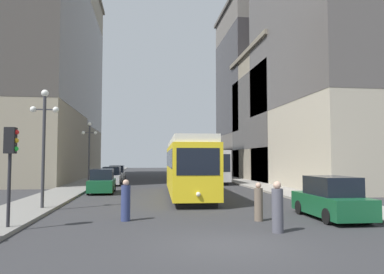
# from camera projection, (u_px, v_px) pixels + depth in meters

# --- Properties ---
(ground_plane) EXTENTS (200.00, 200.00, 0.00)m
(ground_plane) POSITION_uv_depth(u_px,v_px,m) (227.00, 245.00, 10.86)
(ground_plane) COLOR #303033
(sidewalk_left) EXTENTS (3.01, 120.00, 0.15)m
(sidewalk_left) POSITION_uv_depth(u_px,v_px,m) (99.00, 178.00, 49.32)
(sidewalk_left) COLOR gray
(sidewalk_left) RESTS_ON ground
(sidewalk_right) EXTENTS (3.01, 120.00, 0.15)m
(sidewalk_right) POSITION_uv_depth(u_px,v_px,m) (221.00, 177.00, 51.55)
(sidewalk_right) COLOR gray
(sidewalk_right) RESTS_ON ground
(streetcar) EXTENTS (3.18, 13.52, 3.89)m
(streetcar) POSITION_uv_depth(u_px,v_px,m) (188.00, 166.00, 25.11)
(streetcar) COLOR black
(streetcar) RESTS_ON ground
(transit_bus) EXTENTS (2.84, 12.24, 3.45)m
(transit_bus) POSITION_uv_depth(u_px,v_px,m) (206.00, 165.00, 40.97)
(transit_bus) COLOR black
(transit_bus) RESTS_ON ground
(parked_car_left_near) EXTENTS (1.89, 4.91, 1.82)m
(parked_car_left_near) POSITION_uv_depth(u_px,v_px,m) (117.00, 174.00, 43.36)
(parked_car_left_near) COLOR black
(parked_car_left_near) RESTS_ON ground
(parked_car_left_mid) EXTENTS (1.95, 4.41, 1.82)m
(parked_car_left_mid) POSITION_uv_depth(u_px,v_px,m) (102.00, 182.00, 27.72)
(parked_car_left_mid) COLOR black
(parked_car_left_mid) RESTS_ON ground
(parked_car_right_far) EXTENTS (1.96, 4.44, 1.82)m
(parked_car_right_far) POSITION_uv_depth(u_px,v_px,m) (331.00, 199.00, 15.78)
(parked_car_right_far) COLOR black
(parked_car_right_far) RESTS_ON ground
(parked_car_left_far) EXTENTS (1.90, 4.83, 1.82)m
(parked_car_left_far) POSITION_uv_depth(u_px,v_px,m) (112.00, 177.00, 36.29)
(parked_car_left_far) COLOR black
(parked_car_left_far) RESTS_ON ground
(pedestrian_crossing_near) EXTENTS (0.40, 0.40, 1.79)m
(pedestrian_crossing_near) POSITION_uv_depth(u_px,v_px,m) (277.00, 209.00, 12.80)
(pedestrian_crossing_near) COLOR #4C4C56
(pedestrian_crossing_near) RESTS_ON ground
(pedestrian_crossing_far) EXTENTS (0.38, 0.38, 1.72)m
(pedestrian_crossing_far) POSITION_uv_depth(u_px,v_px,m) (126.00, 202.00, 15.21)
(pedestrian_crossing_far) COLOR navy
(pedestrian_crossing_far) RESTS_ON ground
(pedestrian_on_sidewalk) EXTENTS (0.36, 0.36, 1.59)m
(pedestrian_on_sidewalk) POSITION_uv_depth(u_px,v_px,m) (259.00, 203.00, 15.21)
(pedestrian_on_sidewalk) COLOR #6B5B4C
(pedestrian_on_sidewalk) RESTS_ON ground
(traffic_light_near_left) EXTENTS (0.47, 0.36, 3.57)m
(traffic_light_near_left) POSITION_uv_depth(u_px,v_px,m) (11.00, 150.00, 13.19)
(traffic_light_near_left) COLOR #232328
(traffic_light_near_left) RESTS_ON sidewalk_left
(lamp_post_left_near) EXTENTS (1.41, 0.36, 5.95)m
(lamp_post_left_near) POSITION_uv_depth(u_px,v_px,m) (44.00, 130.00, 18.41)
(lamp_post_left_near) COLOR #333338
(lamp_post_left_near) RESTS_ON sidewalk_left
(lamp_post_left_far) EXTENTS (1.41, 0.36, 5.88)m
(lamp_post_left_far) POSITION_uv_depth(u_px,v_px,m) (89.00, 144.00, 33.91)
(lamp_post_left_far) COLOR #333338
(lamp_post_left_far) RESTS_ON sidewalk_left
(building_left_corner) EXTENTS (16.35, 18.61, 32.38)m
(building_left_corner) POSITION_uv_depth(u_px,v_px,m) (5.00, 31.00, 40.24)
(building_left_corner) COLOR gray
(building_left_corner) RESTS_ON ground
(building_left_midblock) EXTENTS (14.00, 16.98, 29.20)m
(building_left_midblock) POSITION_uv_depth(u_px,v_px,m) (51.00, 78.00, 56.14)
(building_left_midblock) COLOR gray
(building_left_midblock) RESTS_ON ground
(building_right_corner) EXTENTS (13.56, 18.87, 30.17)m
(building_right_corner) POSITION_uv_depth(u_px,v_px,m) (343.00, 23.00, 34.91)
(building_right_corner) COLOR #B2A893
(building_right_corner) RESTS_ON ground
(building_right_midblock) EXTENTS (10.64, 15.04, 15.75)m
(building_right_midblock) POSITION_uv_depth(u_px,v_px,m) (287.00, 114.00, 44.59)
(building_right_midblock) COLOR gray
(building_right_midblock) RESTS_ON ground
(building_right_far) EXTENTS (12.90, 15.27, 25.87)m
(building_right_far) POSITION_uv_depth(u_px,v_px,m) (265.00, 89.00, 56.29)
(building_right_far) COLOR slate
(building_right_far) RESTS_ON ground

